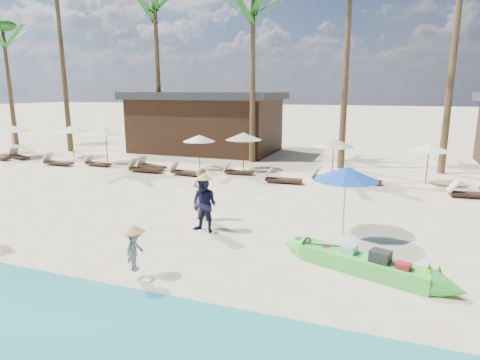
% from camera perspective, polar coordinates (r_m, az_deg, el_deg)
% --- Properties ---
extents(ground, '(240.00, 240.00, 0.00)m').
position_cam_1_polar(ground, '(11.39, -5.03, -10.15)').
color(ground, beige).
rests_on(ground, ground).
extents(green_canoe, '(5.02, 2.00, 0.66)m').
position_cam_1_polar(green_canoe, '(10.55, 17.09, -11.29)').
color(green_canoe, '#49DB42').
rests_on(green_canoe, ground).
extents(tourist, '(0.74, 0.54, 1.85)m').
position_cam_1_polar(tourist, '(13.82, -5.45, -2.00)').
color(tourist, tan).
rests_on(tourist, ground).
extents(vendor_green, '(0.97, 0.81, 1.79)m').
position_cam_1_polar(vendor_green, '(12.66, -5.10, -3.51)').
color(vendor_green, '#141838').
rests_on(vendor_green, ground).
extents(vendor_yellow, '(0.44, 0.70, 1.03)m').
position_cam_1_polar(vendor_yellow, '(9.97, -14.77, -9.61)').
color(vendor_yellow, gray).
rests_on(vendor_yellow, ground).
extents(blue_umbrella, '(2.00, 2.00, 2.15)m').
position_cam_1_polar(blue_umbrella, '(12.54, 14.86, 0.89)').
color(blue_umbrella, '#99999E').
rests_on(blue_umbrella, ground).
extents(resort_parasol_1, '(2.11, 2.11, 2.18)m').
position_cam_1_polar(resort_parasol_1, '(30.71, -29.81, 6.39)').
color(resort_parasol_1, '#321C14').
rests_on(resort_parasol_1, ground).
extents(lounger_1_right, '(1.89, 1.07, 0.61)m').
position_cam_1_polar(lounger_1_right, '(30.22, -28.97, 3.03)').
color(lounger_1_right, '#321C14').
rests_on(lounger_1_right, ground).
extents(resort_parasol_2, '(2.05, 2.05, 2.11)m').
position_cam_1_polar(resort_parasol_2, '(29.31, -22.86, 6.72)').
color(resort_parasol_2, '#321C14').
rests_on(resort_parasol_2, ground).
extents(lounger_2_left, '(1.94, 0.60, 0.66)m').
position_cam_1_polar(lounger_2_left, '(26.56, -24.62, 2.39)').
color(lounger_2_left, '#321C14').
rests_on(lounger_2_left, ground).
extents(resort_parasol_3, '(2.13, 2.13, 2.19)m').
position_cam_1_polar(resort_parasol_3, '(26.31, -18.59, 6.66)').
color(resort_parasol_3, '#321C14').
rests_on(resort_parasol_3, ground).
extents(lounger_3_left, '(1.73, 0.67, 0.58)m').
position_cam_1_polar(lounger_3_left, '(25.43, -19.74, 2.32)').
color(lounger_3_left, '#321C14').
rests_on(lounger_3_left, ground).
extents(lounger_3_right, '(2.04, 1.12, 0.66)m').
position_cam_1_polar(lounger_3_right, '(23.57, -12.65, 2.08)').
color(lounger_3_right, '#321C14').
rests_on(lounger_3_right, ground).
extents(resort_parasol_4, '(1.88, 1.88, 1.94)m').
position_cam_1_polar(resort_parasol_4, '(23.07, -5.83, 5.93)').
color(resort_parasol_4, '#321C14').
rests_on(resort_parasol_4, ground).
extents(lounger_4_left, '(1.97, 0.61, 0.67)m').
position_cam_1_polar(lounger_4_left, '(22.73, -13.54, 1.65)').
color(lounger_4_left, '#321C14').
rests_on(lounger_4_left, ground).
extents(lounger_4_right, '(1.95, 0.76, 0.65)m').
position_cam_1_polar(lounger_4_right, '(21.46, -7.80, 1.24)').
color(lounger_4_right, '#321C14').
rests_on(lounger_4_right, ground).
extents(resort_parasol_5, '(2.06, 2.06, 2.12)m').
position_cam_1_polar(resort_parasol_5, '(22.46, 0.51, 6.24)').
color(resort_parasol_5, '#321C14').
rests_on(resort_parasol_5, ground).
extents(lounger_5_left, '(1.66, 0.62, 0.55)m').
position_cam_1_polar(lounger_5_left, '(21.50, -0.43, 1.29)').
color(lounger_5_left, '#321C14').
rests_on(lounger_5_left, ground).
extents(resort_parasol_6, '(2.04, 2.04, 2.10)m').
position_cam_1_polar(resort_parasol_6, '(20.37, 13.20, 5.21)').
color(resort_parasol_6, '#321C14').
rests_on(resort_parasol_6, ground).
extents(lounger_6_left, '(1.90, 0.71, 0.63)m').
position_cam_1_polar(lounger_6_left, '(19.58, 5.84, 0.18)').
color(lounger_6_left, '#321C14').
rests_on(lounger_6_left, ground).
extents(lounger_6_right, '(1.95, 0.95, 0.63)m').
position_cam_1_polar(lounger_6_right, '(20.18, 12.49, 0.32)').
color(lounger_6_right, '#321C14').
rests_on(lounger_6_right, ground).
extents(resort_parasol_7, '(1.93, 1.93, 1.99)m').
position_cam_1_polar(resort_parasol_7, '(20.99, 25.32, 4.26)').
color(resort_parasol_7, '#321C14').
rests_on(resort_parasol_7, ground).
extents(lounger_7_left, '(1.79, 0.74, 0.59)m').
position_cam_1_polar(lounger_7_left, '(20.26, 16.81, 0.08)').
color(lounger_7_left, '#321C14').
rests_on(lounger_7_left, ground).
extents(lounger_7_right, '(1.87, 0.71, 0.62)m').
position_cam_1_polar(lounger_7_right, '(19.36, 29.77, -1.60)').
color(lounger_7_right, '#321C14').
rests_on(lounger_7_right, ground).
extents(palm_0, '(2.08, 2.08, 9.90)m').
position_cam_1_polar(palm_0, '(38.56, -30.53, 16.45)').
color(palm_0, brown).
rests_on(palm_0, ground).
extents(palm_2, '(2.08, 2.08, 11.33)m').
position_cam_1_polar(palm_2, '(29.16, -11.96, 21.77)').
color(palm_2, brown).
rests_on(palm_2, ground).
extents(palm_3, '(2.08, 2.08, 10.52)m').
position_cam_1_polar(palm_3, '(25.38, 1.88, 22.06)').
color(palm_3, brown).
rests_on(palm_3, ground).
extents(pavilion_west, '(10.80, 6.60, 4.30)m').
position_cam_1_polar(pavilion_west, '(29.83, -4.82, 8.30)').
color(pavilion_west, '#321C14').
rests_on(pavilion_west, ground).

